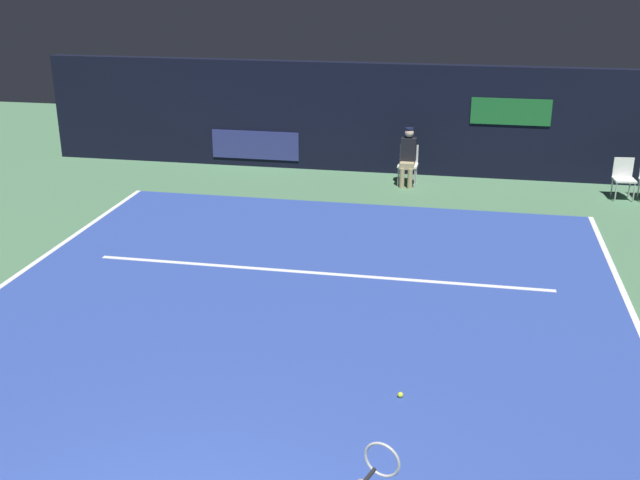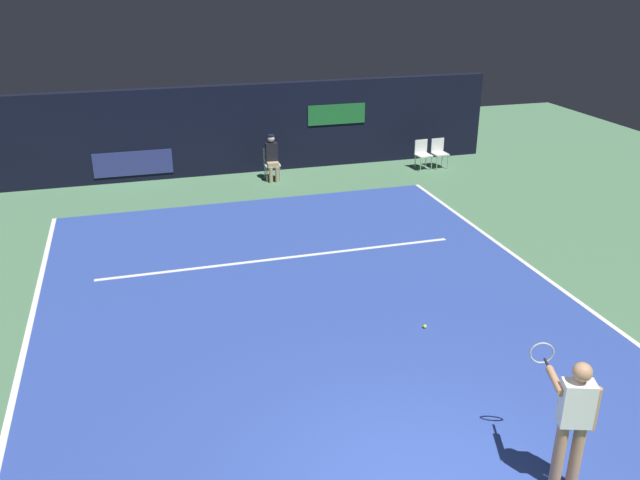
{
  "view_description": "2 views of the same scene",
  "coord_description": "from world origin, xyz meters",
  "views": [
    {
      "loc": [
        2.24,
        -4.32,
        4.92
      ],
      "look_at": [
        0.17,
        6.37,
        0.86
      ],
      "focal_mm": 42.76,
      "sensor_mm": 36.0,
      "label": 1
    },
    {
      "loc": [
        -2.78,
        -5.41,
        5.77
      ],
      "look_at": [
        0.53,
        5.97,
        0.81
      ],
      "focal_mm": 36.99,
      "sensor_mm": 36.0,
      "label": 2
    }
  ],
  "objects": [
    {
      "name": "ground_plane",
      "position": [
        0.0,
        4.97,
        0.0
      ],
      "size": [
        31.16,
        31.16,
        0.0
      ],
      "primitive_type": "plane",
      "color": "#4C7A56"
    },
    {
      "name": "back_wall",
      "position": [
        -0.0,
        13.66,
        1.3
      ],
      "size": [
        16.2,
        0.33,
        2.6
      ],
      "color": "black",
      "rests_on": "ground"
    },
    {
      "name": "line_judge_on_chair",
      "position": [
        1.01,
        12.57,
        0.69
      ],
      "size": [
        0.45,
        0.54,
        1.32
      ],
      "color": "white",
      "rests_on": "ground"
    },
    {
      "name": "courtside_chair_far",
      "position": [
        5.65,
        12.42,
        0.5
      ],
      "size": [
        0.47,
        0.45,
        0.88
      ],
      "color": "white",
      "rests_on": "ground"
    },
    {
      "name": "line_service",
      "position": [
        0.0,
        7.06,
        0.01
      ],
      "size": [
        7.62,
        0.1,
        0.01
      ],
      "primitive_type": "cube",
      "color": "white",
      "rests_on": "court_surface"
    },
    {
      "name": "tennis_ball",
      "position": [
        1.69,
        3.53,
        0.05
      ],
      "size": [
        0.07,
        0.07,
        0.07
      ],
      "primitive_type": "sphere",
      "color": "#CCE033",
      "rests_on": "court_surface"
    },
    {
      "name": "court_surface",
      "position": [
        0.0,
        4.97,
        0.01
      ],
      "size": [
        9.77,
        11.94,
        0.01
      ],
      "primitive_type": "cube",
      "color": "#2D479E",
      "rests_on": "ground"
    }
  ]
}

